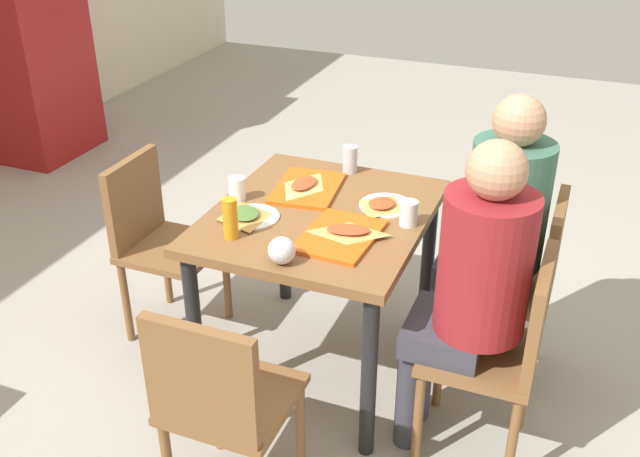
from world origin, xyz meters
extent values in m
cube|color=#9E998E|center=(0.00, 0.00, -0.01)|extent=(10.00, 10.00, 0.02)
cube|color=brown|center=(0.00, 0.00, 0.75)|extent=(0.98, 0.84, 0.04)
cylinder|color=black|center=(-0.43, -0.36, 0.36)|extent=(0.06, 0.06, 0.73)
cylinder|color=black|center=(0.43, -0.36, 0.36)|extent=(0.06, 0.06, 0.73)
cylinder|color=black|center=(-0.43, 0.36, 0.36)|extent=(0.06, 0.06, 0.73)
cylinder|color=black|center=(0.43, 0.36, 0.36)|extent=(0.06, 0.06, 0.73)
cube|color=brown|center=(-0.25, -0.72, 0.44)|extent=(0.40, 0.40, 0.03)
cube|color=brown|center=(-0.25, -0.90, 0.65)|extent=(0.38, 0.04, 0.40)
cylinder|color=brown|center=(-0.42, -0.55, 0.21)|extent=(0.04, 0.04, 0.42)
cylinder|color=brown|center=(-0.08, -0.55, 0.21)|extent=(0.04, 0.04, 0.42)
cylinder|color=brown|center=(-0.42, -0.89, 0.21)|extent=(0.04, 0.04, 0.42)
cylinder|color=brown|center=(-0.08, -0.89, 0.21)|extent=(0.04, 0.04, 0.42)
cube|color=brown|center=(0.25, -0.72, 0.44)|extent=(0.40, 0.40, 0.03)
cube|color=brown|center=(0.25, -0.90, 0.65)|extent=(0.38, 0.04, 0.40)
cylinder|color=brown|center=(0.08, -0.55, 0.21)|extent=(0.04, 0.04, 0.42)
cylinder|color=brown|center=(0.42, -0.55, 0.21)|extent=(0.04, 0.04, 0.42)
cylinder|color=brown|center=(0.08, -0.89, 0.21)|extent=(0.04, 0.04, 0.42)
cylinder|color=brown|center=(0.42, -0.89, 0.21)|extent=(0.04, 0.04, 0.42)
cube|color=brown|center=(0.00, 0.72, 0.44)|extent=(0.40, 0.40, 0.03)
cube|color=brown|center=(0.00, 0.90, 0.65)|extent=(0.38, 0.04, 0.40)
cylinder|color=brown|center=(0.17, 0.55, 0.21)|extent=(0.04, 0.04, 0.42)
cylinder|color=brown|center=(-0.17, 0.55, 0.21)|extent=(0.04, 0.04, 0.42)
cylinder|color=brown|center=(0.17, 0.89, 0.21)|extent=(0.04, 0.04, 0.42)
cylinder|color=brown|center=(-0.17, 0.89, 0.21)|extent=(0.04, 0.04, 0.42)
cube|color=brown|center=(-0.79, 0.00, 0.44)|extent=(0.40, 0.40, 0.03)
cube|color=brown|center=(-0.97, 0.00, 0.65)|extent=(0.04, 0.38, 0.40)
cylinder|color=brown|center=(-0.62, 0.17, 0.21)|extent=(0.04, 0.04, 0.42)
cylinder|color=brown|center=(-0.62, -0.17, 0.21)|extent=(0.04, 0.04, 0.42)
cylinder|color=#383842|center=(-0.33, -0.49, 0.23)|extent=(0.10, 0.10, 0.45)
cylinder|color=#383842|center=(-0.17, -0.49, 0.23)|extent=(0.10, 0.10, 0.45)
cube|color=#383842|center=(-0.25, -0.59, 0.50)|extent=(0.32, 0.28, 0.10)
cylinder|color=maroon|center=(-0.25, -0.70, 0.81)|extent=(0.32, 0.32, 0.52)
sphere|color=tan|center=(-0.25, -0.70, 1.16)|extent=(0.20, 0.20, 0.20)
cylinder|color=#383842|center=(0.17, -0.49, 0.23)|extent=(0.10, 0.10, 0.45)
cylinder|color=#383842|center=(0.33, -0.49, 0.23)|extent=(0.10, 0.10, 0.45)
cube|color=#383842|center=(0.25, -0.59, 0.50)|extent=(0.32, 0.28, 0.10)
cylinder|color=#386651|center=(0.25, -0.70, 0.81)|extent=(0.32, 0.32, 0.52)
sphere|color=tan|center=(0.25, -0.70, 1.16)|extent=(0.20, 0.20, 0.20)
cube|color=#D85914|center=(-0.17, -0.15, 0.77)|extent=(0.37, 0.28, 0.02)
cube|color=#D85914|center=(0.17, 0.13, 0.77)|extent=(0.39, 0.30, 0.02)
cylinder|color=white|center=(-0.15, 0.23, 0.77)|extent=(0.22, 0.22, 0.01)
cylinder|color=white|center=(0.15, -0.23, 0.77)|extent=(0.22, 0.22, 0.01)
pyramid|color=tan|center=(-0.15, -0.18, 0.79)|extent=(0.18, 0.26, 0.01)
ellipsoid|color=#B74723|center=(-0.15, -0.18, 0.80)|extent=(0.13, 0.18, 0.01)
pyramid|color=#DBAD60|center=(0.17, 0.14, 0.79)|extent=(0.23, 0.15, 0.01)
ellipsoid|color=#B74723|center=(0.17, 0.14, 0.80)|extent=(0.16, 0.10, 0.01)
pyramid|color=#C68C47|center=(-0.16, 0.26, 0.78)|extent=(0.26, 0.25, 0.01)
ellipsoid|color=#4C7233|center=(-0.16, 0.26, 0.79)|extent=(0.18, 0.17, 0.01)
pyramid|color=tan|center=(0.12, -0.22, 0.78)|extent=(0.19, 0.17, 0.01)
ellipsoid|color=#B74723|center=(0.12, -0.22, 0.79)|extent=(0.14, 0.12, 0.01)
cylinder|color=white|center=(-0.02, 0.36, 0.82)|extent=(0.07, 0.07, 0.10)
cylinder|color=white|center=(0.02, -0.36, 0.82)|extent=(0.07, 0.07, 0.10)
cylinder|color=#B7BCC6|center=(0.42, 0.02, 0.83)|extent=(0.07, 0.07, 0.12)
cylinder|color=orange|center=(-0.32, 0.23, 0.85)|extent=(0.06, 0.06, 0.16)
sphere|color=silver|center=(-0.42, -0.02, 0.82)|extent=(0.10, 0.10, 0.10)
cube|color=maroon|center=(1.57, 2.85, 0.95)|extent=(0.70, 0.60, 1.90)
camera|label=1|loc=(-2.42, -0.96, 2.10)|focal=40.78mm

